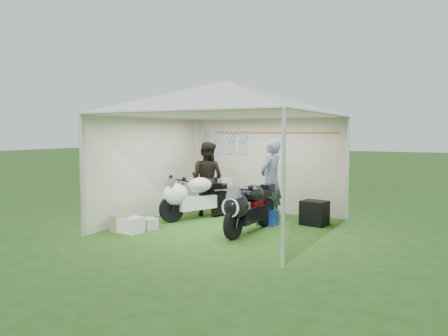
{
  "coord_description": "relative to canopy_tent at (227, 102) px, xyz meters",
  "views": [
    {
      "loc": [
        4.22,
        -7.83,
        1.95
      ],
      "look_at": [
        -0.25,
        0.35,
        1.19
      ],
      "focal_mm": 35.0,
      "sensor_mm": 36.0,
      "label": 1
    }
  ],
  "objects": [
    {
      "name": "ground",
      "position": [
        0.0,
        -0.03,
        -2.58
      ],
      "size": [
        80.0,
        80.0,
        0.0
      ],
      "primitive_type": "plane",
      "color": "#224A15",
      "rests_on": "ground"
    },
    {
      "name": "canopy_tent",
      "position": [
        0.0,
        0.0,
        0.0
      ],
      "size": [
        5.66,
        5.66,
        3.0
      ],
      "color": "silver",
      "rests_on": "ground"
    },
    {
      "name": "motorcycle_white",
      "position": [
        -1.04,
        0.36,
        -2.04
      ],
      "size": [
        1.03,
        1.84,
        0.97
      ],
      "rotation": [
        0.0,
        0.0,
        -0.42
      ],
      "color": "black",
      "rests_on": "ground"
    },
    {
      "name": "motorcycle_black",
      "position": [
        0.63,
        -0.32,
        -2.04
      ],
      "size": [
        0.48,
        1.96,
        0.96
      ],
      "rotation": [
        0.0,
        0.0,
        -0.04
      ],
      "color": "black",
      "rests_on": "ground"
    },
    {
      "name": "paddock_stand",
      "position": [
        0.66,
        0.57,
        -2.42
      ],
      "size": [
        0.43,
        0.28,
        0.31
      ],
      "primitive_type": "cube",
      "rotation": [
        0.0,
        0.0,
        -0.04
      ],
      "color": "blue",
      "rests_on": "ground"
    },
    {
      "name": "person_dark_jacket",
      "position": [
        -1.05,
        0.94,
        -1.71
      ],
      "size": [
        0.85,
        0.66,
        1.73
      ],
      "primitive_type": "imported",
      "rotation": [
        0.0,
        0.0,
        3.15
      ],
      "color": "black",
      "rests_on": "ground"
    },
    {
      "name": "person_blue_jacket",
      "position": [
        0.5,
        1.14,
        -1.67
      ],
      "size": [
        0.53,
        0.72,
        1.8
      ],
      "primitive_type": "imported",
      "rotation": [
        0.0,
        0.0,
        -1.73
      ],
      "color": "slate",
      "rests_on": "ground"
    },
    {
      "name": "equipment_box",
      "position": [
        1.53,
        1.04,
        -2.32
      ],
      "size": [
        0.58,
        0.5,
        0.52
      ],
      "primitive_type": "cube",
      "rotation": [
        0.0,
        0.0,
        -0.18
      ],
      "color": "black",
      "rests_on": "ground"
    },
    {
      "name": "crate_0",
      "position": [
        -1.42,
        -1.37,
        -2.42
      ],
      "size": [
        0.48,
        0.39,
        0.31
      ],
      "primitive_type": "cube",
      "rotation": [
        0.0,
        0.0,
        -0.06
      ],
      "color": "white",
      "rests_on": "ground"
    },
    {
      "name": "crate_1",
      "position": [
        -1.64,
        -1.35,
        -2.41
      ],
      "size": [
        0.47,
        0.47,
        0.33
      ],
      "primitive_type": "cube",
      "rotation": [
        0.0,
        0.0,
        0.34
      ],
      "color": "olive",
      "rests_on": "ground"
    },
    {
      "name": "crate_2",
      "position": [
        -1.27,
        -0.97,
        -2.46
      ],
      "size": [
        0.38,
        0.34,
        0.23
      ],
      "primitive_type": "cube",
      "rotation": [
        0.0,
        0.0,
        -0.31
      ],
      "color": "#B3B6BB",
      "rests_on": "ground"
    }
  ]
}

